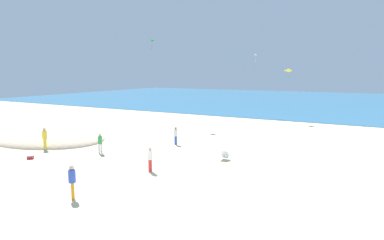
{
  "coord_description": "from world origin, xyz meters",
  "views": [
    {
      "loc": [
        9.77,
        -12.0,
        5.6
      ],
      "look_at": [
        0.0,
        5.66,
        2.65
      ],
      "focal_mm": 30.73,
      "sensor_mm": 36.0,
      "label": 1
    }
  ],
  "objects": [
    {
      "name": "dune_mound",
      "position": [
        -14.37,
        6.04,
        0.0
      ],
      "size": [
        11.03,
        7.72,
        1.76
      ],
      "primitive_type": "ellipsoid",
      "color": "beige",
      "rests_on": "ground_plane"
    },
    {
      "name": "person_4",
      "position": [
        -1.6,
        -2.37,
        0.9
      ],
      "size": [
        0.44,
        0.44,
        1.56
      ],
      "rotation": [
        0.0,
        0.0,
        0.84
      ],
      "color": "orange",
      "rests_on": "ground_plane"
    },
    {
      "name": "cooler_box",
      "position": [
        -9.57,
        1.14,
        0.12
      ],
      "size": [
        0.57,
        0.57,
        0.25
      ],
      "rotation": [
        0.0,
        0.0,
        5.49
      ],
      "color": "red",
      "rests_on": "ground_plane"
    },
    {
      "name": "kite_green",
      "position": [
        -13.6,
        20.41,
        9.32
      ],
      "size": [
        0.56,
        0.47,
        1.3
      ],
      "rotation": [
        0.0,
        0.0,
        0.19
      ],
      "color": "green"
    },
    {
      "name": "person_1",
      "position": [
        -1.02,
        2.61,
        0.83
      ],
      "size": [
        0.32,
        0.32,
        1.44
      ],
      "rotation": [
        0.0,
        0.0,
        3.26
      ],
      "color": "red",
      "rests_on": "ground_plane"
    },
    {
      "name": "kite_yellow",
      "position": [
        1.23,
        25.75,
        5.87
      ],
      "size": [
        0.77,
        0.63,
        1.2
      ],
      "rotation": [
        0.0,
        0.0,
        3.03
      ],
      "color": "yellow"
    },
    {
      "name": "person_2",
      "position": [
        -3.43,
        9.26,
        0.81
      ],
      "size": [
        0.38,
        0.38,
        1.4
      ],
      "rotation": [
        0.0,
        0.0,
        1.06
      ],
      "color": "blue",
      "rests_on": "ground_plane"
    },
    {
      "name": "person_3",
      "position": [
        -10.86,
        3.24,
        0.94
      ],
      "size": [
        0.4,
        0.4,
        1.64
      ],
      "rotation": [
        0.0,
        0.0,
        4.43
      ],
      "color": "yellow",
      "rests_on": "ground_plane"
    },
    {
      "name": "beach_chair_far_left",
      "position": [
        1.65,
        6.98,
        0.27
      ],
      "size": [
        0.6,
        0.73,
        0.61
      ],
      "rotation": [
        0.0,
        0.0,
        4.91
      ],
      "color": "white",
      "rests_on": "ground_plane"
    },
    {
      "name": "person_0",
      "position": [
        -6.51,
        4.33,
        0.82
      ],
      "size": [
        0.39,
        0.39,
        1.42
      ],
      "rotation": [
        0.0,
        0.0,
        2.59
      ],
      "color": "white",
      "rests_on": "ground_plane"
    },
    {
      "name": "kite_pink",
      "position": [
        -3.81,
        29.34,
        7.79
      ],
      "size": [
        0.45,
        0.48,
        1.08
      ],
      "rotation": [
        0.0,
        0.0,
        0.97
      ],
      "color": "pink"
    },
    {
      "name": "ground_plane",
      "position": [
        0.0,
        10.0,
        0.0
      ],
      "size": [
        120.0,
        120.0,
        0.0
      ],
      "primitive_type": "plane",
      "color": "beige"
    },
    {
      "name": "ocean_water",
      "position": [
        0.0,
        56.07,
        0.03
      ],
      "size": [
        120.0,
        60.0,
        0.05
      ],
      "primitive_type": "cube",
      "color": "teal",
      "rests_on": "ground_plane"
    }
  ]
}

